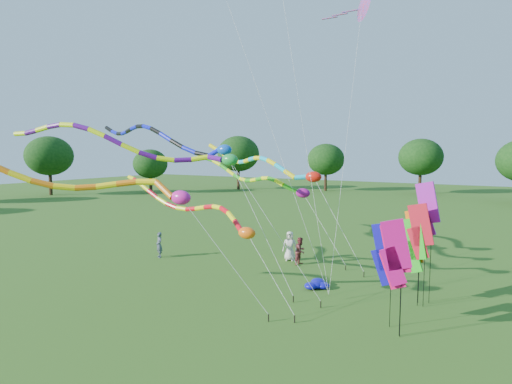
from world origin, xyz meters
The scene contains 20 objects.
ground centered at (0.00, 0.00, 0.00)m, with size 160.00×160.00×0.00m, color #295C18.
tree_ring centered at (0.19, -2.84, 5.56)m, with size 121.65×119.99×9.66m.
tube_kite_red centered at (-4.22, 3.10, 3.81)m, with size 12.68×3.61×5.81m.
tube_kite_orange centered at (-6.11, -2.66, 5.64)m, with size 14.15×6.42×7.64m.
tube_kite_purple centered at (-5.13, 0.22, 6.95)m, with size 13.99×4.78×8.65m.
tube_kite_blue centered at (-7.20, 4.19, 7.39)m, with size 15.06×2.93×8.92m.
tube_kite_cyan centered at (-4.39, 10.68, 5.82)m, with size 13.55×4.87×7.77m.
tube_kite_green centered at (-5.46, 11.35, 4.84)m, with size 13.53×4.20×6.92m.
delta_kite_high_c centered at (1.98, 9.62, 14.54)m, with size 3.35×6.75×15.71m.
banner_pole_violet centered at (6.20, 6.09, 4.17)m, with size 1.15×0.33×5.44m.
banner_pole_magenta_b centered at (5.86, 1.69, 3.11)m, with size 1.13×0.43×4.37m.
banner_pole_red centered at (6.05, 5.42, 3.29)m, with size 1.16×0.14×4.55m.
banner_pole_blue_a centered at (5.32, 2.49, 2.82)m, with size 1.16×0.14×4.08m.
banner_pole_magenta_a centered at (5.81, 1.84, 2.95)m, with size 1.16×0.16×4.20m.
banner_pole_green centered at (5.82, 5.51, 2.64)m, with size 1.13×0.45×3.90m.
banner_pole_orange centered at (5.79, 5.89, 2.94)m, with size 1.10×0.52×4.20m.
blue_nylon_heap centered at (1.13, 5.51, 0.18)m, with size 1.22×1.47×0.40m.
person_a centered at (-2.20, 9.56, 0.91)m, with size 0.89×0.58×1.81m, color silver.
person_b centered at (-9.66, 5.98, 0.81)m, with size 0.59×0.39×1.61m, color #444D60.
person_c centered at (-1.23, 9.02, 0.82)m, with size 0.80×0.62×1.64m, color maroon.
Camera 1 is at (9.25, -13.81, 6.75)m, focal length 30.00 mm.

